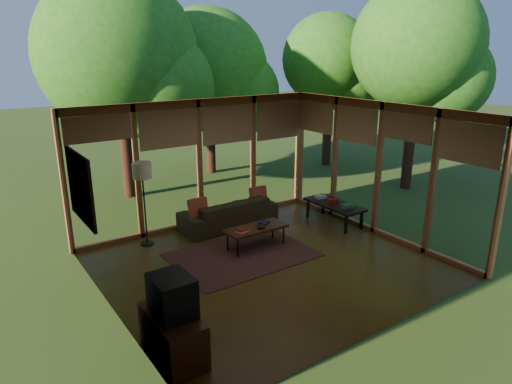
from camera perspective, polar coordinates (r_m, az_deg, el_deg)
floor at (r=8.23m, az=1.53°, el=-9.04°), size 5.50×5.50×0.00m
ceiling at (r=7.44m, az=1.70°, el=9.95°), size 5.50×5.50×0.00m
wall_left at (r=6.58m, az=-18.18°, el=-4.08°), size 0.04×5.00×2.70m
wall_front at (r=6.02m, az=15.87°, el=-5.88°), size 5.50×0.04×2.70m
window_wall_back at (r=9.78m, az=-7.07°, el=3.56°), size 5.50×0.12×2.70m
window_wall_right at (r=9.55m, az=15.08°, el=2.76°), size 0.12×5.00×2.70m
exterior_lawn at (r=18.99m, az=6.89°, el=6.05°), size 40.00×40.00×0.00m
tree_nw at (r=11.93m, az=-16.97°, el=16.09°), size 3.87×3.87×5.49m
tree_ne at (r=14.03m, az=-6.17°, el=14.88°), size 3.61×3.61×4.90m
tree_se at (r=12.77m, az=19.46°, el=16.87°), size 3.30×3.30×5.43m
tree_far at (r=14.98m, az=8.89°, el=16.01°), size 2.82×2.82×4.80m
rug at (r=8.58m, az=-1.73°, el=-7.85°), size 2.53×1.79×0.01m
sofa at (r=9.84m, az=-3.47°, el=-2.60°), size 2.10×0.84×0.61m
pillow_left at (r=9.37m, az=-7.26°, el=-2.00°), size 0.39×0.21×0.41m
pillow_right at (r=10.11m, az=0.29°, el=-0.45°), size 0.38×0.20×0.40m
ct_book_lower at (r=8.50m, az=-1.75°, el=-4.91°), size 0.23×0.19×0.03m
ct_book_upper at (r=8.48m, az=-1.75°, el=-4.72°), size 0.20×0.16×0.03m
ct_book_side at (r=8.91m, az=1.04°, el=-3.83°), size 0.24×0.21×0.03m
ct_bowl at (r=8.66m, az=0.66°, el=-4.32°), size 0.16×0.16×0.07m
media_cabinet at (r=5.95m, az=-10.33°, el=-17.27°), size 0.50×1.00×0.60m
television at (r=5.67m, az=-10.45°, el=-12.62°), size 0.45×0.55×0.50m
console_book_a at (r=9.82m, az=11.40°, el=-1.78°), size 0.26×0.21×0.09m
console_book_b at (r=10.12m, az=9.59°, el=-1.09°), size 0.24×0.20×0.09m
console_book_c at (r=10.40m, az=8.06°, el=-0.59°), size 0.27×0.21×0.06m
floor_lamp at (r=8.83m, az=-14.04°, el=2.05°), size 0.36×0.36×1.65m
coffee_table at (r=8.73m, az=0.01°, el=-4.62°), size 1.20×0.50×0.43m
side_console at (r=10.12m, az=9.76°, el=-1.64°), size 0.60×1.40×0.46m
wall_painting at (r=7.82m, az=-21.07°, el=0.53°), size 0.06×1.35×1.15m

